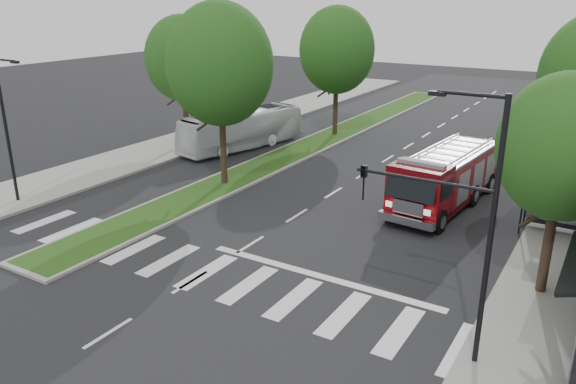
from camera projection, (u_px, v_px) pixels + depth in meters
The scene contains 12 objects.
ground at pixel (250, 245), 24.55m from camera, with size 140.00×140.00×0.00m, color black.
sidewalk_left at pixel (163, 149), 39.70m from camera, with size 5.00×80.00×0.15m, color gray.
median at pixel (322, 140), 41.98m from camera, with size 3.00×50.00×0.15m.
bus_shelter at pixel (561, 192), 24.95m from camera, with size 3.20×1.60×2.61m.
tree_right_near at pixel (564, 148), 18.70m from camera, with size 4.40×4.40×8.05m.
tree_median_near at pixel (220, 64), 30.08m from camera, with size 5.80×5.80×10.16m.
tree_median_far at pixel (337, 50), 41.47m from camera, with size 5.60×5.60×9.72m.
tree_left_mid at pixel (182, 59), 39.05m from camera, with size 5.20×5.20×9.16m.
streetlight_right_near at pixel (460, 212), 15.47m from camera, with size 4.08×0.22×8.00m.
streetlight_left_near at pixel (7, 125), 28.11m from camera, with size 1.90×0.20×7.50m.
fire_engine at pixel (445, 178), 28.57m from camera, with size 3.54×9.23×3.13m.
city_bus at pixel (242, 129), 39.68m from camera, with size 2.33×9.94×2.77m, color silver.
Camera 1 is at (13.06, -18.28, 10.30)m, focal length 35.00 mm.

